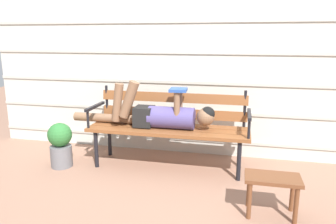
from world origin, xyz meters
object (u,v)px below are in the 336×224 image
(footstool, at_px, (272,184))
(park_bench, at_px, (169,123))
(reclining_person, at_px, (159,114))
(potted_plant, at_px, (60,144))

(footstool, bearing_deg, park_bench, 140.46)
(park_bench, height_order, reclining_person, reclining_person)
(park_bench, distance_m, footstool, 1.37)
(reclining_person, bearing_deg, footstool, -34.72)
(footstool, xyz_separation_m, potted_plant, (-2.21, 0.53, -0.00))
(park_bench, bearing_deg, potted_plant, -164.32)
(potted_plant, bearing_deg, park_bench, 15.68)
(potted_plant, bearing_deg, footstool, -13.54)
(park_bench, relative_size, footstool, 4.02)
(footstool, relative_size, potted_plant, 0.87)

